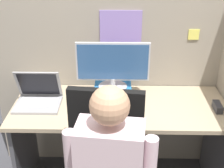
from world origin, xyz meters
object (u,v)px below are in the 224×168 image
at_px(laptop, 38,98).
at_px(carrot_toy, 132,121).
at_px(monitor, 113,65).
at_px(paper_box, 113,91).
at_px(stapler, 218,107).

xyz_separation_m(laptop, carrot_toy, (0.67, -0.25, -0.03)).
height_order(monitor, laptop, monitor).
bearing_deg(paper_box, stapler, -14.78).
height_order(paper_box, laptop, laptop).
bearing_deg(laptop, paper_box, 14.49).
height_order(monitor, carrot_toy, monitor).
bearing_deg(monitor, laptop, -165.24).
height_order(laptop, carrot_toy, laptop).
xyz_separation_m(monitor, carrot_toy, (0.13, -0.39, -0.23)).
relative_size(laptop, stapler, 2.63).
height_order(laptop, stapler, laptop).
xyz_separation_m(monitor, stapler, (0.75, -0.20, -0.23)).
relative_size(paper_box, monitor, 0.52).
bearing_deg(stapler, paper_box, 165.22).
height_order(paper_box, stapler, paper_box).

